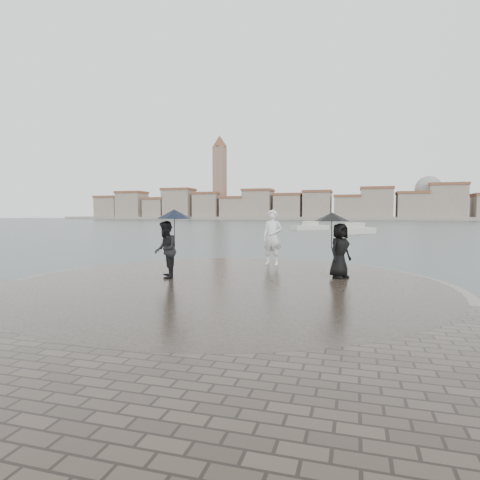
% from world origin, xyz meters
% --- Properties ---
extents(ground, '(400.00, 400.00, 0.00)m').
position_xyz_m(ground, '(0.00, 0.00, 0.00)').
color(ground, '#2B3835').
rests_on(ground, ground).
extents(kerb_ring, '(12.50, 12.50, 0.32)m').
position_xyz_m(kerb_ring, '(0.00, 3.50, 0.16)').
color(kerb_ring, gray).
rests_on(kerb_ring, ground).
extents(quay_tip, '(11.90, 11.90, 0.36)m').
position_xyz_m(quay_tip, '(0.00, 3.50, 0.18)').
color(quay_tip, '#2D261E').
rests_on(quay_tip, ground).
extents(statue, '(0.83, 0.62, 2.06)m').
position_xyz_m(statue, '(0.49, 7.46, 1.39)').
color(statue, white).
rests_on(statue, quay_tip).
extents(visitor_left, '(1.25, 1.14, 2.04)m').
position_xyz_m(visitor_left, '(-1.86, 3.52, 1.48)').
color(visitor_left, black).
rests_on(visitor_left, quay_tip).
extents(visitor_right, '(1.23, 1.11, 1.95)m').
position_xyz_m(visitor_right, '(2.96, 5.01, 1.49)').
color(visitor_right, black).
rests_on(visitor_right, quay_tip).
extents(far_skyline, '(260.00, 20.00, 37.00)m').
position_xyz_m(far_skyline, '(-6.29, 160.71, 5.61)').
color(far_skyline, gray).
rests_on(far_skyline, ground).
extents(boats, '(27.50, 14.86, 1.50)m').
position_xyz_m(boats, '(6.63, 44.02, 0.38)').
color(boats, beige).
rests_on(boats, ground).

